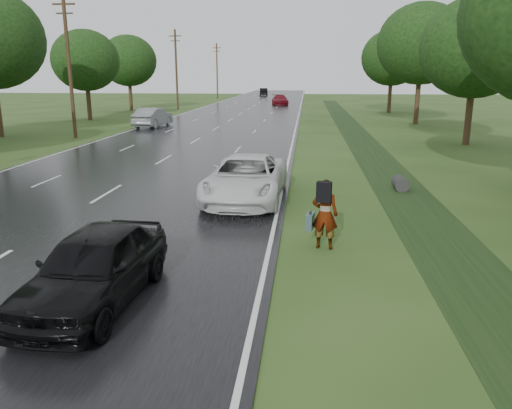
{
  "coord_description": "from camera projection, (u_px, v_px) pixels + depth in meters",
  "views": [
    {
      "loc": [
        7.65,
        -10.18,
        4.54
      ],
      "look_at": [
        6.42,
        2.12,
        1.3
      ],
      "focal_mm": 35.0,
      "sensor_mm": 36.0,
      "label": 1
    }
  ],
  "objects": [
    {
      "name": "white_pickup",
      "position": [
        246.0,
        178.0,
        18.2
      ],
      "size": [
        2.85,
        5.89,
        1.61
      ],
      "primitive_type": "imported",
      "rotation": [
        0.0,
        0.0,
        -0.03
      ],
      "color": "silver",
      "rests_on": "road"
    },
    {
      "name": "pedestrian",
      "position": [
        324.0,
        213.0,
        13.18
      ],
      "size": [
        0.9,
        0.87,
        1.89
      ],
      "rotation": [
        0.0,
        0.0,
        2.95
      ],
      "color": "#A5998C",
      "rests_on": "ground"
    },
    {
      "name": "far_car_red",
      "position": [
        280.0,
        100.0,
        74.25
      ],
      "size": [
        2.95,
        5.45,
        1.5
      ],
      "primitive_type": "imported",
      "rotation": [
        0.0,
        0.0,
        0.17
      ],
      "color": "maroon",
      "rests_on": "road"
    },
    {
      "name": "tree_east_c",
      "position": [
        476.0,
        48.0,
        31.47
      ],
      "size": [
        7.0,
        7.0,
        9.29
      ],
      "color": "#352615",
      "rests_on": "ground"
    },
    {
      "name": "edge_stripe_west",
      "position": [
        177.0,
        115.0,
        55.64
      ],
      "size": [
        0.12,
        180.0,
        0.01
      ],
      "primitive_type": "cube",
      "color": "silver",
      "rests_on": "road"
    },
    {
      "name": "utility_pole_mid",
      "position": [
        69.0,
        64.0,
        35.32
      ],
      "size": [
        1.6,
        0.26,
        10.0
      ],
      "color": "#352615",
      "rests_on": "ground"
    },
    {
      "name": "tree_west_d",
      "position": [
        85.0,
        60.0,
        49.11
      ],
      "size": [
        6.6,
        6.6,
        8.8
      ],
      "color": "#352615",
      "rests_on": "ground"
    },
    {
      "name": "drainage_ditch",
      "position": [
        373.0,
        155.0,
        28.57
      ],
      "size": [
        2.2,
        120.0,
        0.56
      ],
      "color": "black",
      "rests_on": "ground"
    },
    {
      "name": "tree_west_f",
      "position": [
        128.0,
        61.0,
        62.57
      ],
      "size": [
        7.0,
        7.0,
        9.29
      ],
      "color": "#352615",
      "rests_on": "ground"
    },
    {
      "name": "dark_sedan",
      "position": [
        94.0,
        267.0,
        9.97
      ],
      "size": [
        2.06,
        4.61,
        1.54
      ],
      "primitive_type": "imported",
      "rotation": [
        0.0,
        0.0,
        -0.05
      ],
      "color": "black",
      "rests_on": "road"
    },
    {
      "name": "road",
      "position": [
        237.0,
        116.0,
        54.99
      ],
      "size": [
        14.0,
        180.0,
        0.04
      ],
      "primitive_type": "cube",
      "color": "black",
      "rests_on": "ground"
    },
    {
      "name": "center_line",
      "position": [
        237.0,
        116.0,
        54.99
      ],
      "size": [
        0.12,
        180.0,
        0.01
      ],
      "primitive_type": "cube",
      "color": "silver",
      "rests_on": "road"
    },
    {
      "name": "far_car_dark",
      "position": [
        263.0,
        92.0,
        106.78
      ],
      "size": [
        2.16,
        4.9,
        1.57
      ],
      "primitive_type": "imported",
      "rotation": [
        0.0,
        0.0,
        3.25
      ],
      "color": "black",
      "rests_on": "road"
    },
    {
      "name": "edge_stripe_east",
      "position": [
        298.0,
        116.0,
        54.33
      ],
      "size": [
        0.12,
        180.0,
        0.01
      ],
      "primitive_type": "cube",
      "color": "silver",
      "rests_on": "road"
    },
    {
      "name": "tree_east_f",
      "position": [
        392.0,
        58.0,
        58.43
      ],
      "size": [
        7.2,
        7.2,
        9.62
      ],
      "color": "#352615",
      "rests_on": "ground"
    },
    {
      "name": "tree_east_d",
      "position": [
        422.0,
        44.0,
        44.73
      ],
      "size": [
        8.0,
        8.0,
        10.76
      ],
      "color": "#352615",
      "rests_on": "ground"
    },
    {
      "name": "utility_pole_distant",
      "position": [
        217.0,
        70.0,
        93.06
      ],
      "size": [
        1.6,
        0.26,
        10.0
      ],
      "color": "#352615",
      "rests_on": "ground"
    },
    {
      "name": "utility_pole_far",
      "position": [
        176.0,
        69.0,
        64.19
      ],
      "size": [
        1.6,
        0.26,
        10.0
      ],
      "color": "#352615",
      "rests_on": "ground"
    },
    {
      "name": "silver_sedan",
      "position": [
        153.0,
        117.0,
        43.46
      ],
      "size": [
        2.34,
        5.25,
        1.68
      ],
      "primitive_type": "imported",
      "rotation": [
        0.0,
        0.0,
        3.03
      ],
      "color": "gray",
      "rests_on": "road"
    }
  ]
}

